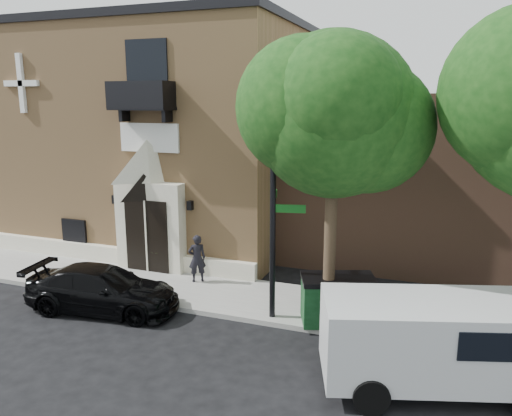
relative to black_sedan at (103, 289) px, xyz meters
The scene contains 11 objects.
ground 1.11m from the black_sedan, 49.83° to the left, with size 120.00×120.00×0.00m, color black.
sidewalk 2.74m from the black_sedan, 54.19° to the left, with size 42.00×3.00×0.15m, color gray.
church 9.80m from the black_sedan, 105.67° to the left, with size 12.20×11.01×9.30m.
street_tree_left 8.46m from the black_sedan, ahead, with size 4.97×4.38×7.77m.
black_sedan is the anchor object (origin of this frame).
cargo_van 9.68m from the black_sedan, ahead, with size 5.36×3.40×2.05m.
street_sign 5.72m from the black_sedan, 12.04° to the left, with size 1.08×0.96×6.13m.
fire_hydrant 7.06m from the black_sedan, ahead, with size 0.48×0.38×0.84m.
dumpster 6.92m from the black_sedan, 11.23° to the left, with size 2.27×1.76×1.31m.
planter 3.38m from the black_sedan, 93.11° to the left, with size 0.67×0.58×0.74m, color #466832.
pedestrian_near 3.31m from the black_sedan, 58.60° to the left, with size 0.59×0.39×1.63m, color black.
Camera 1 is at (8.58, -12.22, 6.23)m, focal length 35.00 mm.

